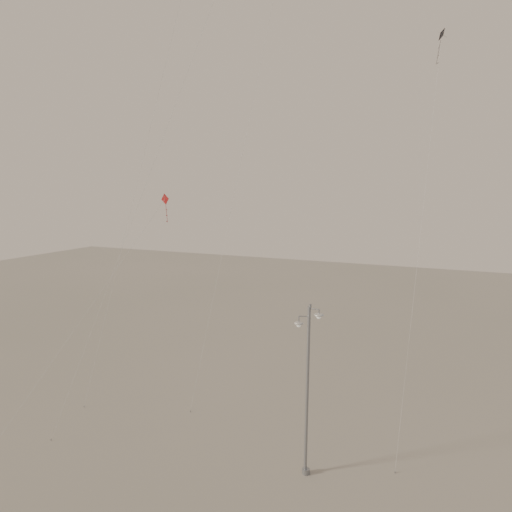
% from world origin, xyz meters
% --- Properties ---
extents(ground, '(160.00, 160.00, 0.00)m').
position_xyz_m(ground, '(0.00, 0.00, 0.00)').
color(ground, gray).
rests_on(ground, ground).
extents(street_lamp, '(1.60, 0.64, 9.82)m').
position_xyz_m(street_lamp, '(6.08, 3.07, 5.24)').
color(street_lamp, gray).
rests_on(street_lamp, ground).
extents(kite_0, '(4.31, 11.88, 38.26)m').
position_xyz_m(kite_0, '(-8.58, 13.51, 29.34)').
color(kite_0, maroon).
rests_on(kite_0, ground).
extents(kite_1, '(10.31, 6.86, 30.60)m').
position_xyz_m(kite_1, '(-2.64, 4.61, 21.79)').
color(kite_1, '#2B2524').
rests_on(kite_1, ground).
extents(kite_3, '(7.70, 8.94, 15.60)m').
position_xyz_m(kite_3, '(-6.13, 3.61, 11.95)').
color(kite_3, maroon).
rests_on(kite_3, ground).
extents(kite_4, '(0.86, 8.47, 26.00)m').
position_xyz_m(kite_4, '(11.14, 11.48, 19.88)').
color(kite_4, '#2B2524').
rests_on(kite_4, ground).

